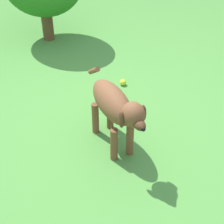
# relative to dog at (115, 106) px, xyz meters

# --- Properties ---
(ground) EXTENTS (14.00, 14.00, 0.00)m
(ground) POSITION_rel_dog_xyz_m (-0.28, 0.28, -0.41)
(ground) COLOR #478438
(dog) EXTENTS (0.74, 0.63, 0.63)m
(dog) POSITION_rel_dog_xyz_m (0.00, 0.00, 0.00)
(dog) COLOR brown
(dog) RESTS_ON ground
(tennis_ball_2) EXTENTS (0.07, 0.07, 0.07)m
(tennis_ball_2) POSITION_rel_dog_xyz_m (-0.30, 0.88, -0.38)
(tennis_ball_2) COLOR #C7DF31
(tennis_ball_2) RESTS_ON ground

